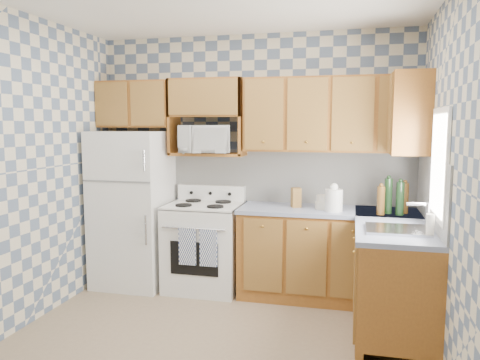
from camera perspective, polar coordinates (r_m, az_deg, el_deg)
name	(u,v)px	position (r m, az deg, el deg)	size (l,w,h in m)	color
floor	(211,348)	(3.92, -3.51, -19.75)	(3.40, 3.40, 0.00)	#7A644F
back_wall	(254,162)	(5.08, 1.72, 2.24)	(3.40, 0.02, 2.70)	slate
right_wall	(453,185)	(3.44, 24.51, -0.56)	(0.02, 3.20, 2.70)	slate
backsplash_back	(290,176)	(5.01, 6.17, 0.43)	(2.60, 0.01, 0.56)	silver
backsplash_right	(431,191)	(4.24, 22.27, -1.22)	(0.01, 1.60, 0.56)	silver
refrigerator	(133,209)	(5.23, -12.93, -3.42)	(0.75, 0.70, 1.68)	silver
stove_body	(204,247)	(5.04, -4.38, -8.20)	(0.76, 0.65, 0.90)	silver
cooktop	(204,205)	(4.94, -4.43, -3.10)	(0.76, 0.65, 0.03)	silver
backguard	(211,193)	(5.19, -3.50, -1.56)	(0.76, 0.08, 0.17)	silver
dish_towel_left	(187,247)	(4.72, -6.43, -8.07)	(0.18, 0.03, 0.37)	navy
dish_towel_right	(208,248)	(4.65, -3.86, -8.27)	(0.18, 0.03, 0.37)	navy
base_cabinets_back	(328,256)	(4.84, 10.65, -9.07)	(1.75, 0.60, 0.88)	brown
base_cabinets_right	(391,276)	(4.37, 17.98, -11.04)	(0.60, 1.60, 0.88)	brown
countertop_back	(329,211)	(4.73, 10.77, -3.71)	(1.77, 0.63, 0.04)	slate
countertop_right	(393,224)	(4.25, 18.14, -5.12)	(0.63, 1.60, 0.04)	slate
upper_cabinets_back	(332,115)	(4.79, 11.11, 7.83)	(1.75, 0.33, 0.74)	brown
upper_cabinets_fridge	(137,104)	(5.33, -12.50, 8.98)	(0.82, 0.33, 0.50)	brown
upper_cabinets_right	(409,114)	(4.63, 19.90, 7.60)	(0.33, 0.70, 0.74)	brown
microwave_shelf	(208,154)	(5.03, -3.92, 3.16)	(0.80, 0.33, 0.03)	brown
microwave	(205,139)	(4.97, -4.31, 4.99)	(0.53, 0.36, 0.30)	silver
sink	(397,230)	(3.91, 18.62, -5.81)	(0.48, 0.40, 0.03)	#B7B7BC
window	(439,165)	(3.87, 23.13, 1.75)	(0.02, 0.66, 0.86)	white
bottle_0	(388,196)	(4.60, 17.62, -1.87)	(0.07, 0.07, 0.33)	black
bottle_1	(400,198)	(4.55, 18.92, -2.15)	(0.07, 0.07, 0.31)	black
bottle_2	(405,198)	(4.65, 19.42, -2.11)	(0.07, 0.07, 0.29)	#4F3314
bottle_3	(381,201)	(4.52, 16.79, -2.41)	(0.07, 0.07, 0.27)	#4F3314
knife_block	(296,198)	(4.76, 6.85, -2.13)	(0.09, 0.09, 0.20)	brown
electric_kettle	(334,200)	(4.59, 11.36, -2.44)	(0.17, 0.17, 0.21)	silver
food_containers	(325,202)	(4.72, 10.36, -2.66)	(0.20, 0.20, 0.13)	beige
soap_bottle	(430,225)	(3.78, 22.18, -5.13)	(0.06, 0.06, 0.17)	beige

